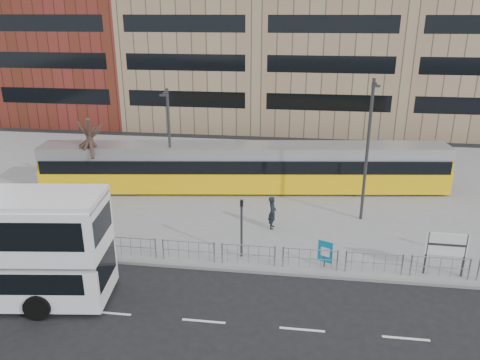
# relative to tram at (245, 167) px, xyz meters

# --- Properties ---
(ground) EXTENTS (120.00, 120.00, 0.00)m
(ground) POSITION_rel_tram_xyz_m (2.16, -10.67, -1.79)
(ground) COLOR black
(ground) RESTS_ON ground
(plaza) EXTENTS (64.00, 24.00, 0.15)m
(plaza) POSITION_rel_tram_xyz_m (2.16, 1.33, -1.71)
(plaza) COLOR gray
(plaza) RESTS_ON ground
(kerb) EXTENTS (64.00, 0.25, 0.17)m
(kerb) POSITION_rel_tram_xyz_m (2.16, -10.62, -1.71)
(kerb) COLOR gray
(kerb) RESTS_ON ground
(building_row) EXTENTS (70.40, 18.40, 31.20)m
(building_row) POSITION_rel_tram_xyz_m (3.70, 23.60, 11.13)
(building_row) COLOR maroon
(building_row) RESTS_ON ground
(pedestrian_barrier) EXTENTS (32.07, 0.07, 1.10)m
(pedestrian_barrier) POSITION_rel_tram_xyz_m (4.16, -10.17, -0.80)
(pedestrian_barrier) COLOR #919399
(pedestrian_barrier) RESTS_ON plaza
(road_markings) EXTENTS (62.00, 0.12, 0.01)m
(road_markings) POSITION_rel_tram_xyz_m (3.16, -14.67, -1.78)
(road_markings) COLOR white
(road_markings) RESTS_ON ground
(tram) EXTENTS (27.78, 6.18, 3.26)m
(tram) POSITION_rel_tram_xyz_m (0.00, 0.00, 0.00)
(tram) COLOR yellow
(tram) RESTS_ON plaza
(station_sign) EXTENTS (1.89, 0.13, 2.17)m
(station_sign) POSITION_rel_tram_xyz_m (10.70, -9.87, -0.13)
(station_sign) COLOR #2D2D30
(station_sign) RESTS_ON plaza
(ad_panel) EXTENTS (0.69, 0.35, 1.38)m
(ad_panel) POSITION_rel_tram_xyz_m (5.17, -9.87, -0.83)
(ad_panel) COLOR #2D2D30
(ad_panel) RESTS_ON plaza
(pedestrian) EXTENTS (0.47, 0.71, 1.93)m
(pedestrian) POSITION_rel_tram_xyz_m (2.33, -5.86, -0.67)
(pedestrian) COLOR black
(pedestrian) RESTS_ON plaza
(traffic_light_west) EXTENTS (0.21, 0.24, 3.10)m
(traffic_light_west) POSITION_rel_tram_xyz_m (1.02, -9.38, 0.34)
(traffic_light_west) COLOR #2D2D30
(traffic_light_west) RESTS_ON plaza
(lamp_post_west) EXTENTS (0.45, 1.04, 7.17)m
(lamp_post_west) POSITION_rel_tram_xyz_m (-4.85, -1.39, 2.31)
(lamp_post_west) COLOR #2D2D30
(lamp_post_west) RESTS_ON plaza
(lamp_post_east) EXTENTS (0.45, 1.04, 8.37)m
(lamp_post_east) POSITION_rel_tram_xyz_m (7.55, -3.94, 2.92)
(lamp_post_east) COLOR #2D2D30
(lamp_post_east) RESTS_ON plaza
(bare_tree) EXTENTS (4.57, 4.57, 7.53)m
(bare_tree) POSITION_rel_tram_xyz_m (-10.04, -2.09, 3.80)
(bare_tree) COLOR #30201A
(bare_tree) RESTS_ON plaza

